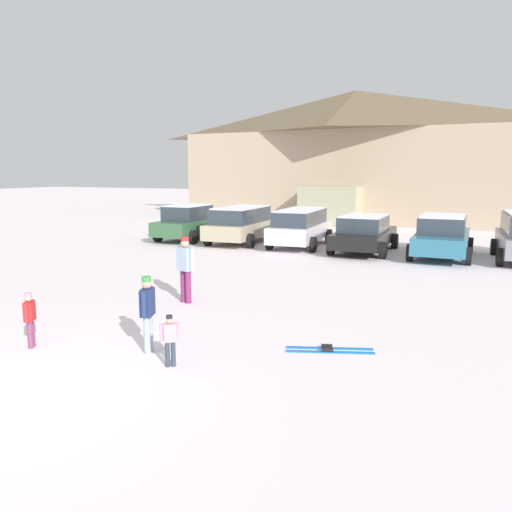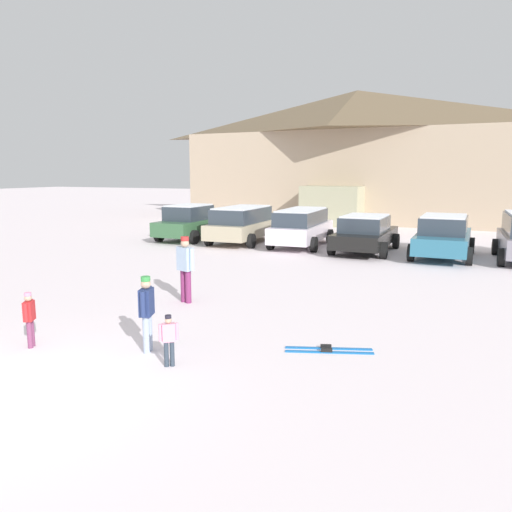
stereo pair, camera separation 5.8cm
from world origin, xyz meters
The scene contains 12 objects.
ground centered at (0.00, 0.00, 0.00)m, with size 160.00×160.00×0.00m, color white.
ski_lodge centered at (-1.86, 30.03, 4.41)m, with size 22.42×11.29×8.70m.
parked_green_coupe centered at (-6.56, 15.84, 0.85)m, with size 2.17×4.44×1.70m.
parked_beige_suv centered at (-3.77, 15.78, 0.91)m, with size 2.36×4.58×1.68m.
parked_white_suv centered at (-0.92, 15.86, 0.89)m, with size 2.25×4.77×1.65m.
parked_black_sedan centered at (1.97, 15.43, 0.78)m, with size 2.28×4.64×1.53m.
parked_teal_hatchback centered at (4.97, 15.33, 0.83)m, with size 2.24×4.72×1.64m.
skier_teen_in_navy_coat centered at (0.76, 2.28, 0.79)m, with size 0.30×0.50×1.41m.
skier_child_in_pink_snowsuit centered at (1.50, 1.86, 0.50)m, with size 0.27×0.23×0.89m.
skier_adult_in_blue_parka centered at (-0.47, 5.57, 0.94)m, with size 0.59×0.36×1.67m.
skier_child_in_red_jacket centered at (-1.40, 1.61, 0.59)m, with size 0.25×0.35×1.05m.
pair_of_skis centered at (3.75, 3.66, 0.02)m, with size 1.61×0.81×0.08m.
Camera 2 is at (6.07, -4.86, 3.24)m, focal length 35.00 mm.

